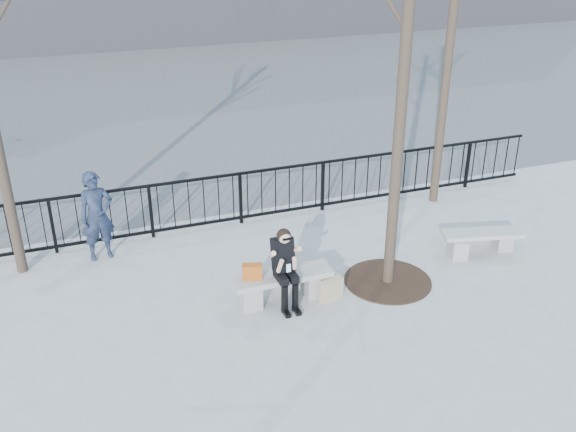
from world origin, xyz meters
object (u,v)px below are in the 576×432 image
object	(u,v)px
bench_main	(282,284)
bench_second	(481,240)
standing_man	(97,216)
seated_woman	(286,269)

from	to	relation	value
bench_main	bench_second	size ratio (longest dim) A/B	1.11
bench_main	standing_man	bearing A→B (deg)	136.15
seated_woman	standing_man	world-z (taller)	standing_man
bench_main	bench_second	xyz separation A→B (m)	(4.01, 0.21, -0.03)
standing_man	bench_main	bearing A→B (deg)	-54.12
seated_woman	bench_second	bearing A→B (deg)	5.33
bench_second	seated_woman	world-z (taller)	seated_woman
bench_main	standing_man	xyz separation A→B (m)	(-2.62, 2.52, 0.54)
bench_second	standing_man	distance (m)	7.04
seated_woman	standing_man	xyz separation A→B (m)	(-2.62, 2.68, 0.17)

